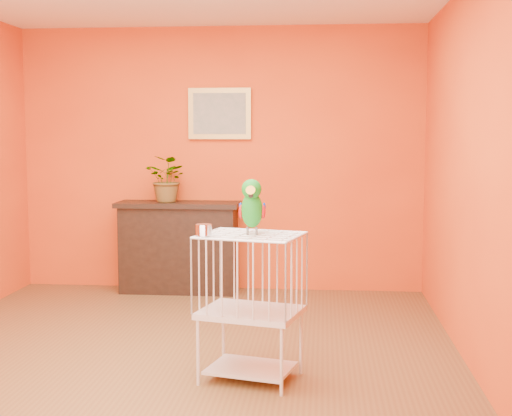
# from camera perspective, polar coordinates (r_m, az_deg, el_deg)

# --- Properties ---
(ground) EXTENTS (4.50, 4.50, 0.00)m
(ground) POSITION_cam_1_polar(r_m,az_deg,el_deg) (5.12, -6.50, -11.73)
(ground) COLOR brown
(ground) RESTS_ON ground
(room_shell) EXTENTS (4.50, 4.50, 4.50)m
(room_shell) POSITION_cam_1_polar(r_m,az_deg,el_deg) (4.88, -6.72, 6.27)
(room_shell) COLOR #E14E15
(room_shell) RESTS_ON ground
(console_cabinet) EXTENTS (1.20, 0.43, 0.89)m
(console_cabinet) POSITION_cam_1_polar(r_m,az_deg,el_deg) (7.05, -6.21, -3.12)
(console_cabinet) COLOR black
(console_cabinet) RESTS_ON ground
(potted_plant) EXTENTS (0.55, 0.57, 0.35)m
(potted_plant) POSITION_cam_1_polar(r_m,az_deg,el_deg) (6.97, -7.06, 1.90)
(potted_plant) COLOR #26722D
(potted_plant) RESTS_ON console_cabinet
(framed_picture) EXTENTS (0.62, 0.04, 0.50)m
(framed_picture) POSITION_cam_1_polar(r_m,az_deg,el_deg) (7.07, -2.93, 7.55)
(framed_picture) COLOR #BE9543
(framed_picture) RESTS_ON room_shell
(birdcage) EXTENTS (0.70, 0.60, 0.93)m
(birdcage) POSITION_cam_1_polar(r_m,az_deg,el_deg) (4.52, -0.43, -7.76)
(birdcage) COLOR beige
(birdcage) RESTS_ON ground
(feed_cup) EXTENTS (0.10, 0.10, 0.07)m
(feed_cup) POSITION_cam_1_polar(r_m,az_deg,el_deg) (4.35, -4.21, -1.76)
(feed_cup) COLOR silver
(feed_cup) RESTS_ON birdcage
(parrot) EXTENTS (0.17, 0.31, 0.35)m
(parrot) POSITION_cam_1_polar(r_m,az_deg,el_deg) (4.40, -0.33, 0.15)
(parrot) COLOR #59544C
(parrot) RESTS_ON birdcage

